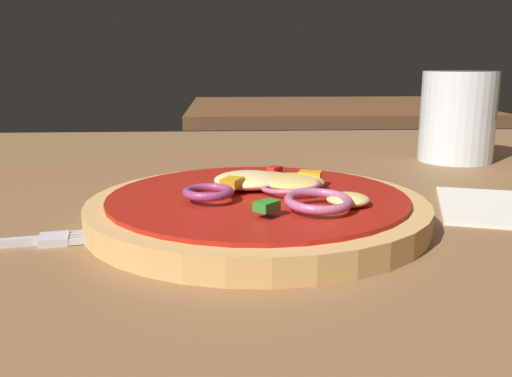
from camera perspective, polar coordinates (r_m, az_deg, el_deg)
dining_table at (r=0.42m, az=5.60°, el=-4.51°), size 1.20×1.00×0.03m
pizza at (r=0.40m, az=0.32°, el=-1.90°), size 0.24×0.24×0.03m
beer_glass at (r=0.67m, az=19.86°, el=6.41°), size 0.08×0.08×0.10m
background_table at (r=1.45m, az=7.20°, el=7.98°), size 0.69×0.59×0.03m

